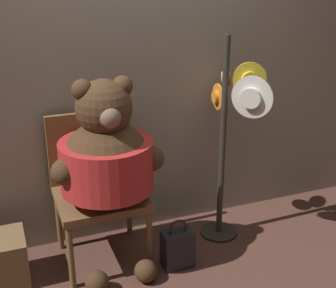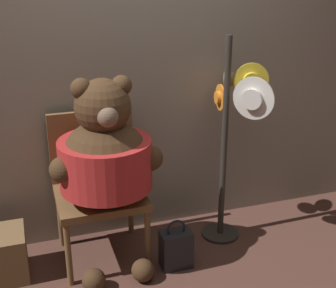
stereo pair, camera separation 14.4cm
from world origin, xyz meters
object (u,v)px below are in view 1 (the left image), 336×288
object	(u,v)px
handbag_on_ground	(178,248)
teddy_bear	(107,160)
chair	(97,182)
hat_display_rack	(232,126)

from	to	relation	value
handbag_on_ground	teddy_bear	bearing A→B (deg)	157.30
chair	hat_display_rack	xyz separation A→B (m)	(0.96, -0.11, 0.32)
chair	handbag_on_ground	bearing A→B (deg)	-37.99
teddy_bear	handbag_on_ground	xyz separation A→B (m)	(0.42, -0.17, -0.65)
chair	teddy_bear	xyz separation A→B (m)	(0.03, -0.18, 0.24)
teddy_bear	hat_display_rack	distance (m)	0.93
chair	teddy_bear	size ratio (longest dim) A/B	0.77
hat_display_rack	handbag_on_ground	xyz separation A→B (m)	(-0.51, -0.25, -0.73)
hat_display_rack	handbag_on_ground	size ratio (longest dim) A/B	4.20
chair	handbag_on_ground	distance (m)	0.71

